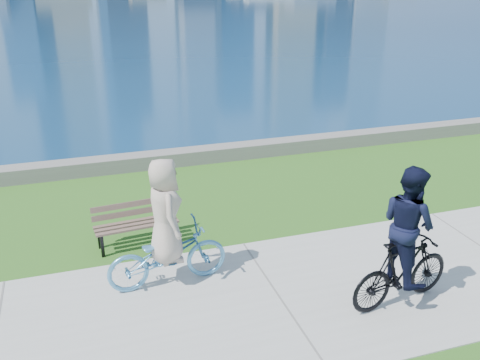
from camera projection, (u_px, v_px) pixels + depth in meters
name	position (u px, v px, depth m)	size (l,w,h in m)	color
ground	(280.00, 299.00, 8.07)	(320.00, 320.00, 0.00)	#265817
concrete_path	(280.00, 298.00, 8.07)	(80.00, 3.50, 0.02)	#A7A8A3
seawall	(188.00, 156.00, 13.47)	(90.00, 0.50, 0.35)	slate
bay_water	(79.00, 0.00, 71.50)	(320.00, 131.00, 0.01)	navy
park_bench	(135.00, 220.00, 9.48)	(1.50, 0.62, 0.75)	black
cyclist_woman	(166.00, 239.00, 8.15)	(0.78, 1.93, 2.07)	#5297C7
cyclist_man	(405.00, 248.00, 7.62)	(0.79, 1.81, 2.16)	black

